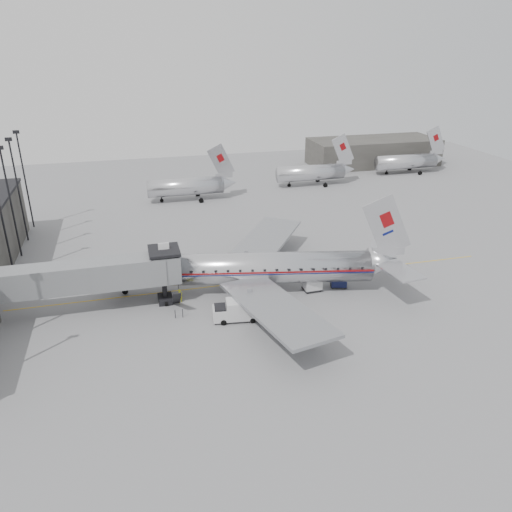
% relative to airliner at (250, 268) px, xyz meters
% --- Properties ---
extents(ground, '(160.00, 160.00, 0.00)m').
position_rel_airliner_xyz_m(ground, '(-0.74, -3.71, -3.00)').
color(ground, slate).
rests_on(ground, ground).
extents(hangar, '(30.00, 12.00, 6.00)m').
position_rel_airliner_xyz_m(hangar, '(44.26, 56.29, 0.00)').
color(hangar, '#393734').
rests_on(hangar, ground).
extents(apron_line, '(60.00, 0.15, 0.01)m').
position_rel_airliner_xyz_m(apron_line, '(2.26, 2.29, -2.99)').
color(apron_line, gold).
rests_on(apron_line, ground).
extents(jet_bridge, '(21.00, 6.20, 7.10)m').
position_rel_airliner_xyz_m(jet_bridge, '(-17.40, -0.05, 1.18)').
color(jet_bridge, slate).
rests_on(jet_bridge, ground).
extents(distant_aircraft_near, '(16.39, 3.20, 10.26)m').
position_rel_airliner_xyz_m(distant_aircraft_near, '(-2.53, 38.29, -0.26)').
color(distant_aircraft_near, silver).
rests_on(distant_aircraft_near, ground).
extents(distant_aircraft_mid, '(16.39, 3.20, 10.26)m').
position_rel_airliner_xyz_m(distant_aircraft_mid, '(23.47, 42.29, -0.26)').
color(distant_aircraft_mid, silver).
rests_on(distant_aircraft_mid, ground).
extents(distant_aircraft_far, '(16.39, 3.20, 10.26)m').
position_rel_airliner_xyz_m(distant_aircraft_far, '(47.47, 46.29, -0.26)').
color(distant_aircraft_far, silver).
rests_on(distant_aircraft_far, ground).
extents(airliner, '(37.25, 34.17, 11.91)m').
position_rel_airliner_xyz_m(airliner, '(0.00, 0.00, 0.00)').
color(airliner, silver).
rests_on(airliner, ground).
extents(service_van, '(5.13, 2.48, 2.32)m').
position_rel_airliner_xyz_m(service_van, '(-2.97, -6.14, -1.78)').
color(service_van, silver).
rests_on(service_van, ground).
extents(baggage_cart_navy, '(2.25, 1.94, 1.51)m').
position_rel_airliner_xyz_m(baggage_cart_navy, '(10.67, -1.71, -2.20)').
color(baggage_cart_navy, black).
rests_on(baggage_cart_navy, ground).
extents(baggage_cart_white, '(2.19, 1.70, 1.68)m').
position_rel_airliner_xyz_m(baggage_cart_white, '(7.26, -1.71, -2.10)').
color(baggage_cart_white, '#B8B8BA').
rests_on(baggage_cart_white, ground).
extents(ramp_worker, '(0.72, 0.64, 1.65)m').
position_rel_airliner_xyz_m(ramp_worker, '(-8.39, -0.71, -2.17)').
color(ramp_worker, yellow).
rests_on(ramp_worker, ground).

